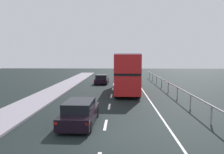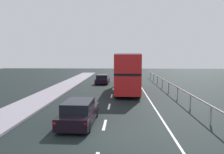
{
  "view_description": "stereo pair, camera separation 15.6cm",
  "coord_description": "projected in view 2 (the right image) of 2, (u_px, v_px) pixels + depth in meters",
  "views": [
    {
      "loc": [
        0.79,
        -11.45,
        3.99
      ],
      "look_at": [
        0.16,
        7.61,
        2.19
      ],
      "focal_mm": 35.8,
      "sensor_mm": 36.0,
      "label": 1
    },
    {
      "loc": [
        0.95,
        -11.45,
        3.99
      ],
      "look_at": [
        0.16,
        7.61,
        2.19
      ],
      "focal_mm": 35.8,
      "sensor_mm": 36.0,
      "label": 2
    }
  ],
  "objects": [
    {
      "name": "hatchback_car_near",
      "position": [
        79.0,
        113.0,
        13.1
      ],
      "size": [
        1.89,
        4.48,
        1.41
      ],
      "rotation": [
        0.0,
        0.0,
        -0.03
      ],
      "color": "black",
      "rests_on": "ground"
    },
    {
      "name": "ground_plane",
      "position": [
        103.0,
        133.0,
        11.81
      ],
      "size": [
        74.6,
        120.0,
        0.1
      ],
      "primitive_type": "cube",
      "color": "black"
    },
    {
      "name": "lane_paint_markings",
      "position": [
        135.0,
        100.0,
        20.39
      ],
      "size": [
        3.68,
        46.0,
        0.01
      ],
      "color": "silver",
      "rests_on": "ground"
    },
    {
      "name": "sedan_car_ahead",
      "position": [
        103.0,
        79.0,
        32.29
      ],
      "size": [
        1.9,
        4.24,
        1.33
      ],
      "rotation": [
        0.0,
        0.0,
        -0.02
      ],
      "color": "black",
      "rests_on": "ground"
    },
    {
      "name": "double_decker_bus_red",
      "position": [
        127.0,
        72.0,
        24.92
      ],
      "size": [
        2.73,
        10.45,
        4.22
      ],
      "rotation": [
        0.0,
        0.0,
        -0.02
      ],
      "color": "red",
      "rests_on": "ground"
    },
    {
      "name": "bridge_side_railing",
      "position": [
        178.0,
        89.0,
        20.41
      ],
      "size": [
        0.1,
        42.0,
        1.16
      ],
      "color": "gray",
      "rests_on": "ground"
    }
  ]
}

